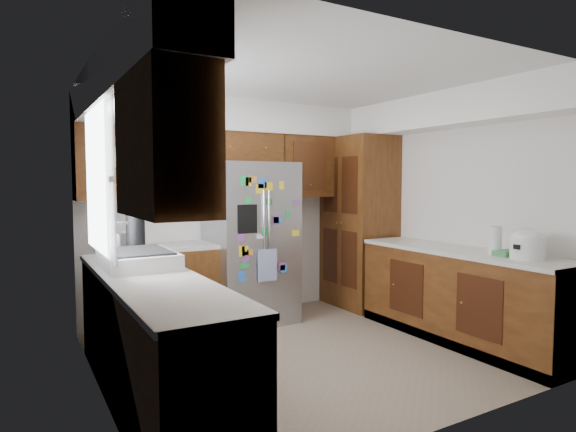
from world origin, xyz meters
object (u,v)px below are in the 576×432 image
object	(u,v)px
rice_cooker	(527,244)
pantry	(359,222)
paper_towel	(495,241)
fridge	(251,242)

from	to	relation	value
rice_cooker	pantry	bearing A→B (deg)	89.99
rice_cooker	paper_towel	distance (m)	0.29
fridge	paper_towel	xyz separation A→B (m)	(1.46, -2.08, 0.15)
pantry	fridge	distance (m)	1.51
paper_towel	fridge	bearing A→B (deg)	125.13
rice_cooker	paper_towel	world-z (taller)	paper_towel
rice_cooker	paper_towel	xyz separation A→B (m)	(-0.04, 0.29, 0.00)
fridge	rice_cooker	world-z (taller)	fridge
fridge	rice_cooker	xyz separation A→B (m)	(1.50, -2.37, 0.15)
fridge	paper_towel	world-z (taller)	fridge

